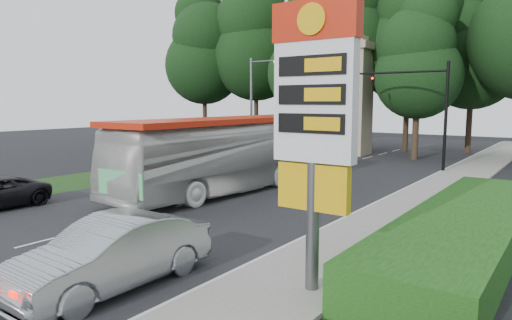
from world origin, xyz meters
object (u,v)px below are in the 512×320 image
Objects in this scene: gas_station_pylon at (314,108)px; streetlight_signs at (254,104)px; traffic_signal_mast at (426,101)px; monument at (354,96)px; sedan_silver at (112,254)px; transit_bus at (227,155)px.

gas_station_pylon is 25.74m from streetlight_signs.
traffic_signal_mast is at bearing 8.92° from streetlight_signs.
streetlight_signs is 9.44m from monument.
streetlight_signs reaches higher than gas_station_pylon.
traffic_signal_mast reaches higher than sedan_silver.
monument is at bearing 142.00° from traffic_signal_mast.
traffic_signal_mast is 14.95m from transit_bus.
streetlight_signs is at bearing 128.96° from gas_station_pylon.
monument reaches higher than transit_bus.
gas_station_pylon is at bearing -51.04° from streetlight_signs.
streetlight_signs is at bearing 118.05° from sedan_silver.
gas_station_pylon reaches higher than sedan_silver.
traffic_signal_mast reaches higher than gas_station_pylon.
streetlight_signs is 13.32m from transit_bus.
gas_station_pylon is 1.29× the size of sedan_silver.
streetlight_signs reaches higher than transit_bus.
transit_bus is at bearing -114.85° from traffic_signal_mast.
monument is (-7.68, 6.00, 0.43)m from traffic_signal_mast.
gas_station_pylon is at bearing -38.06° from transit_bus.
sedan_silver is (-4.15, -2.61, -3.57)m from gas_station_pylon.
traffic_signal_mast is (-3.52, 22.00, 0.22)m from gas_station_pylon.
transit_bus is (-6.18, -13.33, -2.78)m from traffic_signal_mast.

